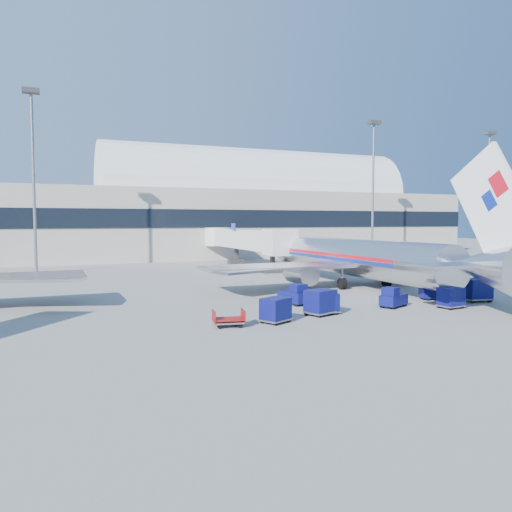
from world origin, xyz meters
name	(u,v)px	position (x,y,z in m)	size (l,w,h in m)	color
ground	(290,299)	(0.00, 0.00, 0.00)	(260.00, 260.00, 0.00)	gray
terminal	(78,216)	(-13.60, 55.96, 7.52)	(170.00, 28.15, 21.00)	#B2AA9E
airliner_main	(359,258)	(10.00, 4.51, 2.93)	(32.00, 37.26, 12.07)	silver
jetbridge_near	(242,239)	(7.60, 30.81, 3.93)	(4.40, 27.50, 6.25)	silver
mast_west	(33,154)	(-20.00, 30.00, 14.79)	(2.00, 1.20, 22.60)	slate
mast_east	(373,170)	(30.00, 30.00, 14.79)	(2.00, 1.20, 22.60)	slate
mast_far_east	(488,175)	(55.00, 30.00, 14.79)	(2.00, 1.20, 22.60)	slate
barrier_near	(439,281)	(18.00, 2.00, 0.45)	(3.00, 0.55, 0.90)	#9E9E96
barrier_mid	(464,280)	(21.30, 2.00, 0.45)	(3.00, 0.55, 0.90)	#9E9E96
barrier_far	(487,278)	(24.60, 2.00, 0.45)	(3.00, 0.55, 0.90)	#9E9E96
tug_lead	(393,298)	(5.48, -6.53, 0.72)	(2.70, 2.10, 1.58)	#0A0D51
tug_right	(433,292)	(10.99, -4.78, 0.67)	(2.50, 1.75, 1.48)	#0A0D51
tug_left	(294,295)	(-0.83, -2.44, 0.76)	(1.85, 2.79, 1.67)	#0A0D51
cart_train_a	(326,303)	(-0.71, -7.01, 0.80)	(1.73, 1.34, 1.49)	#0A0D51
cart_train_b	(320,302)	(-1.22, -7.15, 0.95)	(2.42, 2.12, 1.79)	#0A0D51
cart_train_c	(276,310)	(-5.22, -8.33, 0.87)	(2.28, 2.09, 1.63)	#0A0D51
cart_solo_near	(451,297)	(9.27, -8.56, 0.84)	(1.90, 1.52, 1.58)	#0A0D51
cart_solo_far	(477,289)	(13.57, -6.94, 1.00)	(2.33, 1.90, 1.87)	#0A0D51
cart_open_red	(229,321)	(-8.40, -8.27, 0.37)	(2.14, 1.68, 0.52)	slate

